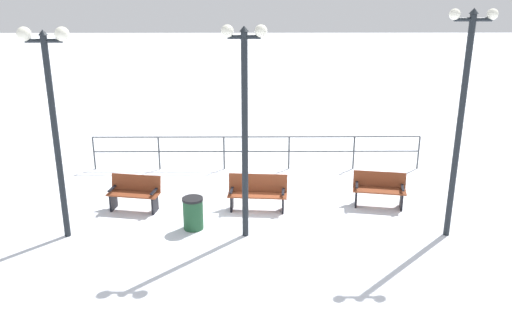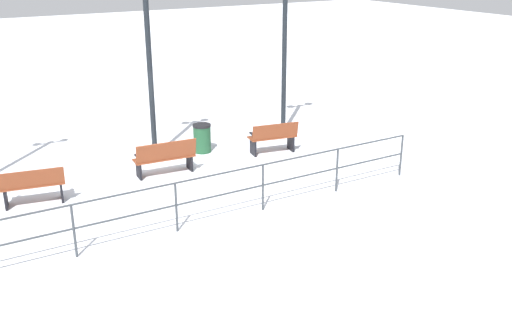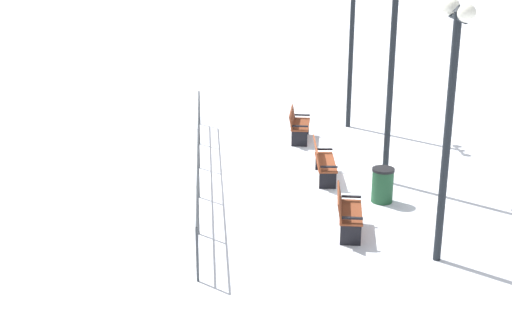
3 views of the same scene
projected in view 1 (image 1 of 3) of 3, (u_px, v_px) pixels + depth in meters
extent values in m
plane|color=white|center=(257.00, 208.00, 14.97)|extent=(80.00, 80.00, 0.00)
cube|color=brown|center=(133.00, 194.00, 14.68)|extent=(0.70, 1.41, 0.04)
cube|color=brown|center=(136.00, 183.00, 14.82)|extent=(0.34, 1.35, 0.43)
cube|color=black|center=(113.00, 201.00, 14.85)|extent=(0.42, 0.12, 0.47)
cube|color=black|center=(155.00, 204.00, 14.67)|extent=(0.42, 0.12, 0.47)
cube|color=black|center=(112.00, 189.00, 14.71)|extent=(0.43, 0.14, 0.04)
cube|color=black|center=(154.00, 191.00, 14.53)|extent=(0.43, 0.14, 0.04)
cube|color=brown|center=(257.00, 195.00, 14.71)|extent=(0.58, 1.59, 0.04)
cube|color=brown|center=(258.00, 183.00, 14.84)|extent=(0.24, 1.56, 0.47)
cube|color=black|center=(232.00, 202.00, 14.83)|extent=(0.41, 0.08, 0.44)
cube|color=black|center=(283.00, 203.00, 14.73)|extent=(0.41, 0.08, 0.44)
cube|color=black|center=(232.00, 190.00, 14.69)|extent=(0.42, 0.10, 0.04)
cube|color=black|center=(283.00, 192.00, 14.60)|extent=(0.42, 0.10, 0.04)
cube|color=brown|center=(379.00, 190.00, 14.92)|extent=(0.74, 1.46, 0.04)
cube|color=brown|center=(380.00, 179.00, 15.08)|extent=(0.35, 1.39, 0.41)
cube|color=black|center=(356.00, 197.00, 15.09)|extent=(0.45, 0.13, 0.48)
cube|color=black|center=(401.00, 200.00, 14.90)|extent=(0.45, 0.13, 0.48)
cube|color=black|center=(357.00, 185.00, 14.95)|extent=(0.46, 0.15, 0.04)
cube|color=black|center=(403.00, 188.00, 14.76)|extent=(0.46, 0.15, 0.04)
cylinder|color=black|center=(56.00, 142.00, 12.68)|extent=(0.15, 0.15, 4.75)
cylinder|color=black|center=(44.00, 41.00, 11.93)|extent=(0.09, 0.81, 0.09)
sphere|color=white|center=(24.00, 34.00, 11.88)|extent=(0.32, 0.32, 0.32)
sphere|color=white|center=(62.00, 34.00, 11.88)|extent=(0.32, 0.32, 0.32)
cone|color=black|center=(43.00, 32.00, 11.87)|extent=(0.21, 0.21, 0.12)
cylinder|color=black|center=(245.00, 140.00, 12.69)|extent=(0.15, 0.15, 4.83)
cylinder|color=black|center=(244.00, 37.00, 11.93)|extent=(0.09, 0.72, 0.09)
sphere|color=white|center=(227.00, 31.00, 11.88)|extent=(0.28, 0.28, 0.28)
sphere|color=white|center=(261.00, 31.00, 11.89)|extent=(0.28, 0.28, 0.28)
cone|color=black|center=(244.00, 28.00, 11.87)|extent=(0.21, 0.21, 0.12)
cylinder|color=black|center=(459.00, 132.00, 12.66)|extent=(0.15, 0.15, 5.19)
cylinder|color=black|center=(473.00, 19.00, 11.83)|extent=(0.09, 0.80, 0.09)
sphere|color=white|center=(455.00, 14.00, 11.80)|extent=(0.24, 0.24, 0.24)
sphere|color=white|center=(493.00, 14.00, 11.80)|extent=(0.24, 0.24, 0.24)
cone|color=black|center=(474.00, 11.00, 11.77)|extent=(0.20, 0.20, 0.12)
cylinder|color=#383D42|center=(94.00, 153.00, 17.63)|extent=(0.05, 0.05, 1.07)
cylinder|color=#383D42|center=(159.00, 153.00, 17.64)|extent=(0.05, 0.05, 1.07)
cylinder|color=#383D42|center=(224.00, 153.00, 17.65)|extent=(0.05, 0.05, 1.07)
cylinder|color=#383D42|center=(289.00, 153.00, 17.66)|extent=(0.05, 0.05, 1.07)
cylinder|color=#383D42|center=(354.00, 153.00, 17.68)|extent=(0.05, 0.05, 1.07)
cylinder|color=#383D42|center=(418.00, 153.00, 17.69)|extent=(0.05, 0.05, 1.07)
cylinder|color=#383D42|center=(256.00, 137.00, 17.48)|extent=(0.04, 10.27, 0.04)
cylinder|color=#383D42|center=(256.00, 151.00, 17.64)|extent=(0.04, 10.27, 0.04)
cylinder|color=#1E4C2D|center=(193.00, 214.00, 13.71)|extent=(0.49, 0.49, 0.75)
cylinder|color=black|center=(193.00, 199.00, 13.58)|extent=(0.52, 0.52, 0.06)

